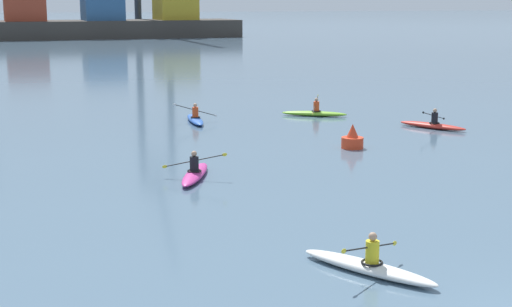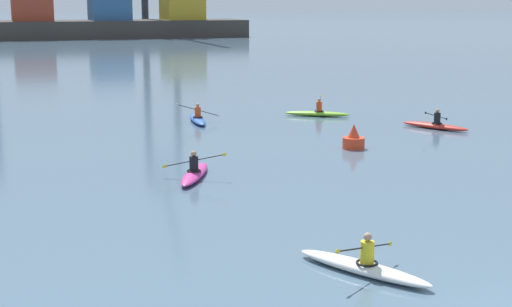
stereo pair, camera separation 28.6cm
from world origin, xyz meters
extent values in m
cube|color=#38332D|center=(7.90, 114.27, 1.40)|extent=(43.79, 11.71, 2.81)
cube|color=#993823|center=(-4.14, 114.27, 4.69)|extent=(6.13, 8.20, 3.76)
cube|color=#2D5684|center=(7.90, 114.27, 5.01)|extent=(6.13, 8.20, 4.41)
cube|color=#B29323|center=(19.94, 114.27, 5.10)|extent=(6.13, 8.20, 4.57)
cylinder|color=red|center=(4.13, 17.54, 0.23)|extent=(0.90, 0.90, 0.45)
cone|color=red|center=(4.13, 17.54, 0.73)|extent=(0.49, 0.49, 0.55)
ellipsoid|color=#7ABC2D|center=(6.17, 25.94, 0.13)|extent=(3.21, 2.29, 0.26)
torus|color=black|center=(6.25, 25.88, 0.27)|extent=(0.67, 0.67, 0.05)
cylinder|color=#DB471E|center=(6.25, 25.88, 0.51)|extent=(0.30, 0.30, 0.50)
sphere|color=tan|center=(6.25, 25.88, 0.86)|extent=(0.19, 0.19, 0.19)
cylinder|color=black|center=(6.21, 25.91, 0.61)|extent=(1.07, 1.72, 0.71)
ellipsoid|color=yellow|center=(5.69, 25.06, 0.27)|extent=(0.14, 0.20, 0.16)
ellipsoid|color=yellow|center=(6.73, 26.76, 0.95)|extent=(0.14, 0.20, 0.16)
ellipsoid|color=#2856B2|center=(-0.19, 26.07, 0.13)|extent=(0.96, 3.44, 0.26)
torus|color=black|center=(-0.20, 25.97, 0.27)|extent=(0.54, 0.54, 0.05)
cylinder|color=#DB471E|center=(-0.20, 25.97, 0.51)|extent=(0.30, 0.30, 0.50)
sphere|color=tan|center=(-0.20, 25.97, 0.86)|extent=(0.19, 0.19, 0.19)
cylinder|color=black|center=(-0.20, 26.02, 0.61)|extent=(2.01, 0.25, 0.64)
ellipsoid|color=silver|center=(-1.20, 26.12, 0.92)|extent=(0.21, 0.06, 0.16)
ellipsoid|color=silver|center=(0.80, 25.91, 0.30)|extent=(0.21, 0.06, 0.16)
ellipsoid|color=silver|center=(-1.96, 4.68, 0.13)|extent=(2.20, 3.25, 0.26)
torus|color=black|center=(-1.91, 4.59, 0.27)|extent=(0.67, 0.67, 0.05)
cylinder|color=gold|center=(-1.91, 4.59, 0.51)|extent=(0.30, 0.30, 0.50)
sphere|color=tan|center=(-1.91, 4.59, 0.86)|extent=(0.19, 0.19, 0.19)
cylinder|color=black|center=(-1.94, 4.64, 0.61)|extent=(1.82, 1.06, 0.38)
ellipsoid|color=yellow|center=(-2.84, 4.12, 0.79)|extent=(0.19, 0.13, 0.14)
ellipsoid|color=yellow|center=(-1.04, 5.15, 0.43)|extent=(0.19, 0.13, 0.14)
ellipsoid|color=red|center=(9.85, 20.59, 0.13)|extent=(2.18, 3.26, 0.26)
torus|color=black|center=(9.90, 20.50, 0.27)|extent=(0.67, 0.67, 0.05)
cylinder|color=black|center=(9.90, 20.50, 0.51)|extent=(0.30, 0.30, 0.50)
sphere|color=tan|center=(9.90, 20.50, 0.86)|extent=(0.19, 0.19, 0.19)
cylinder|color=black|center=(9.87, 20.54, 0.61)|extent=(1.80, 1.02, 0.56)
ellipsoid|color=black|center=(8.99, 20.05, 0.87)|extent=(0.20, 0.13, 0.15)
ellipsoid|color=black|center=(10.76, 21.04, 0.35)|extent=(0.20, 0.13, 0.15)
ellipsoid|color=#C13384|center=(-3.24, 14.63, 0.13)|extent=(2.01, 3.33, 0.26)
torus|color=black|center=(-3.28, 14.54, 0.27)|extent=(0.65, 0.65, 0.05)
cylinder|color=black|center=(-3.28, 14.54, 0.51)|extent=(0.30, 0.30, 0.50)
sphere|color=tan|center=(-3.28, 14.54, 0.86)|extent=(0.19, 0.19, 0.19)
cylinder|color=black|center=(-3.26, 14.59, 0.61)|extent=(1.87, 0.92, 0.49)
ellipsoid|color=yellow|center=(-4.19, 15.03, 0.38)|extent=(0.20, 0.12, 0.15)
ellipsoid|color=yellow|center=(-2.34, 14.15, 0.84)|extent=(0.20, 0.12, 0.15)
camera|label=1|loc=(-9.45, -9.09, 5.87)|focal=52.16mm
camera|label=2|loc=(-9.18, -9.19, 5.87)|focal=52.16mm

